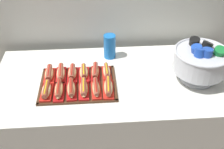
{
  "coord_description": "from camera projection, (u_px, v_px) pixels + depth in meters",
  "views": [
    {
      "loc": [
        -0.13,
        -1.44,
        1.9
      ],
      "look_at": [
        -0.02,
        0.0,
        0.82
      ],
      "focal_mm": 44.39,
      "sensor_mm": 36.0,
      "label": 1
    }
  ],
  "objects": [
    {
      "name": "buffet_table",
      "position": [
        115.0,
        118.0,
        2.05
      ],
      "size": [
        1.6,
        0.79,
        0.79
      ],
      "color": "white",
      "rests_on": "ground_plane"
    },
    {
      "name": "serving_tray",
      "position": [
        78.0,
        84.0,
        1.76
      ],
      "size": [
        0.48,
        0.36,
        0.01
      ],
      "color": "#472B19",
      "rests_on": "buffet_table"
    },
    {
      "name": "hot_dog_0",
      "position": [
        46.0,
        91.0,
        1.67
      ],
      "size": [
        0.07,
        0.17,
        0.06
      ],
      "color": "red",
      "rests_on": "serving_tray"
    },
    {
      "name": "hot_dog_1",
      "position": [
        59.0,
        90.0,
        1.67
      ],
      "size": [
        0.06,
        0.18,
        0.06
      ],
      "color": "#B21414",
      "rests_on": "serving_tray"
    },
    {
      "name": "hot_dog_2",
      "position": [
        71.0,
        89.0,
        1.68
      ],
      "size": [
        0.07,
        0.18,
        0.06
      ],
      "color": "#B21414",
      "rests_on": "serving_tray"
    },
    {
      "name": "hot_dog_3",
      "position": [
        84.0,
        89.0,
        1.68
      ],
      "size": [
        0.06,
        0.18,
        0.06
      ],
      "color": "red",
      "rests_on": "serving_tray"
    },
    {
      "name": "hot_dog_4",
      "position": [
        96.0,
        88.0,
        1.69
      ],
      "size": [
        0.06,
        0.18,
        0.06
      ],
      "color": "red",
      "rests_on": "serving_tray"
    },
    {
      "name": "hot_dog_5",
      "position": [
        108.0,
        88.0,
        1.69
      ],
      "size": [
        0.07,
        0.18,
        0.06
      ],
      "color": "red",
      "rests_on": "serving_tray"
    },
    {
      "name": "hot_dog_6",
      "position": [
        49.0,
        74.0,
        1.8
      ],
      "size": [
        0.07,
        0.17,
        0.06
      ],
      "color": "red",
      "rests_on": "serving_tray"
    },
    {
      "name": "hot_dog_7",
      "position": [
        61.0,
        74.0,
        1.8
      ],
      "size": [
        0.07,
        0.18,
        0.06
      ],
      "color": "red",
      "rests_on": "serving_tray"
    },
    {
      "name": "hot_dog_8",
      "position": [
        72.0,
        73.0,
        1.81
      ],
      "size": [
        0.07,
        0.16,
        0.06
      ],
      "color": "#B21414",
      "rests_on": "serving_tray"
    },
    {
      "name": "hot_dog_9",
      "position": [
        84.0,
        73.0,
        1.81
      ],
      "size": [
        0.07,
        0.16,
        0.06
      ],
      "color": "red",
      "rests_on": "serving_tray"
    },
    {
      "name": "hot_dog_10",
      "position": [
        95.0,
        72.0,
        1.82
      ],
      "size": [
        0.07,
        0.17,
        0.06
      ],
      "color": "#B21414",
      "rests_on": "serving_tray"
    },
    {
      "name": "hot_dog_11",
      "position": [
        107.0,
        72.0,
        1.82
      ],
      "size": [
        0.06,
        0.16,
        0.06
      ],
      "color": "red",
      "rests_on": "serving_tray"
    },
    {
      "name": "punch_bowl",
      "position": [
        201.0,
        60.0,
        1.73
      ],
      "size": [
        0.34,
        0.34,
        0.27
      ],
      "color": "silver",
      "rests_on": "buffet_table"
    },
    {
      "name": "cup_stack",
      "position": [
        110.0,
        46.0,
        1.98
      ],
      "size": [
        0.08,
        0.08,
        0.18
      ],
      "color": "blue",
      "rests_on": "buffet_table"
    }
  ]
}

